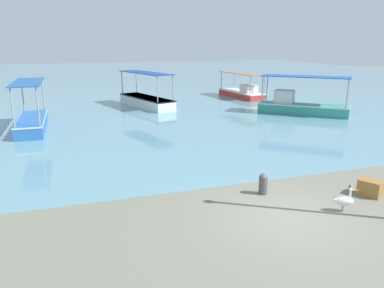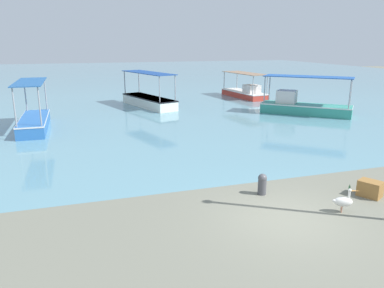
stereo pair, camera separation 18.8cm
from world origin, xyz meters
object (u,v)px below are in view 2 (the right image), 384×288
object	(u,v)px
glass_bottle	(349,189)
cargo_crate	(370,189)
pelican	(343,201)
mooring_bollard	(262,183)
fishing_boat_outer	(149,100)
fishing_boat_near_left	(245,92)
fishing_boat_near_right	(34,120)
fishing_boat_far_left	(303,105)

from	to	relation	value
glass_bottle	cargo_crate	bearing A→B (deg)	-55.26
pelican	mooring_bollard	bearing A→B (deg)	129.87
fishing_boat_outer	mooring_bollard	distance (m)	19.55
fishing_boat_near_left	cargo_crate	xyz separation A→B (m)	(-6.33, -23.26, -0.26)
fishing_boat_near_right	glass_bottle	size ratio (longest dim) A/B	21.47
glass_bottle	fishing_boat_near_left	bearing A→B (deg)	73.53
fishing_boat_outer	fishing_boat_far_left	bearing A→B (deg)	-33.58
cargo_crate	pelican	bearing A→B (deg)	-156.09
fishing_boat_near_right	fishing_boat_far_left	size ratio (longest dim) A/B	0.97
fishing_boat_near_right	glass_bottle	distance (m)	18.26
glass_bottle	fishing_boat_near_right	bearing A→B (deg)	129.24
fishing_boat_near_left	mooring_bollard	xyz separation A→B (m)	(-9.80, -21.96, -0.14)
fishing_boat_outer	pelican	size ratio (longest dim) A/B	8.49
fishing_boat_outer	mooring_bollard	xyz separation A→B (m)	(0.12, -19.55, -0.17)
cargo_crate	glass_bottle	world-z (taller)	cargo_crate
fishing_boat_outer	pelican	bearing A→B (deg)	-85.12
cargo_crate	mooring_bollard	bearing A→B (deg)	159.52
fishing_boat_near_left	fishing_boat_outer	distance (m)	10.21
fishing_boat_far_left	fishing_boat_near_right	bearing A→B (deg)	178.03
fishing_boat_near_right	mooring_bollard	size ratio (longest dim) A/B	7.67
fishing_boat_outer	fishing_boat_far_left	world-z (taller)	fishing_boat_outer
pelican	cargo_crate	bearing A→B (deg)	23.91
pelican	cargo_crate	distance (m)	1.91
mooring_bollard	cargo_crate	bearing A→B (deg)	-20.48
fishing_boat_near_right	fishing_boat_far_left	xyz separation A→B (m)	(18.58, -0.64, 0.09)
fishing_boat_far_left	glass_bottle	xyz separation A→B (m)	(-7.03, -13.50, -0.54)
fishing_boat_near_left	pelican	xyz separation A→B (m)	(-8.07, -24.03, -0.17)
fishing_boat_far_left	cargo_crate	xyz separation A→B (m)	(-6.65, -14.05, -0.37)
fishing_boat_near_left	fishing_boat_far_left	distance (m)	9.21
mooring_bollard	glass_bottle	size ratio (longest dim) A/B	2.80
pelican	fishing_boat_near_left	bearing A→B (deg)	71.43
fishing_boat_near_left	glass_bottle	world-z (taller)	fishing_boat_near_left
fishing_boat_far_left	cargo_crate	distance (m)	15.55
fishing_boat_near_left	fishing_boat_far_left	xyz separation A→B (m)	(0.32, -9.20, 0.10)
fishing_boat_far_left	pelican	world-z (taller)	fishing_boat_far_left
fishing_boat_near_left	fishing_boat_near_right	size ratio (longest dim) A/B	1.03
fishing_boat_far_left	cargo_crate	bearing A→B (deg)	-115.31
fishing_boat_near_left	fishing_boat_outer	bearing A→B (deg)	-166.37
mooring_bollard	glass_bottle	distance (m)	3.19
fishing_boat_near_left	pelican	distance (m)	25.35
pelican	cargo_crate	xyz separation A→B (m)	(1.74, 0.77, -0.10)
pelican	fishing_boat_outer	bearing A→B (deg)	94.88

